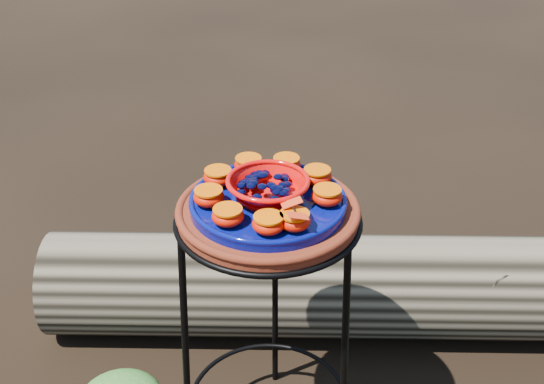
# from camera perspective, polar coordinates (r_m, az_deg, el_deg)

# --- Properties ---
(plant_stand) EXTENTS (0.44, 0.44, 0.70)m
(plant_stand) POSITION_cam_1_polar(r_m,az_deg,el_deg) (1.67, -0.30, -12.43)
(plant_stand) COLOR black
(plant_stand) RESTS_ON ground
(terracotta_saucer) EXTENTS (0.38, 0.38, 0.03)m
(terracotta_saucer) POSITION_cam_1_polar(r_m,az_deg,el_deg) (1.45, -0.34, -1.81)
(terracotta_saucer) COLOR #611008
(terracotta_saucer) RESTS_ON plant_stand
(cobalt_plate) EXTENTS (0.33, 0.33, 0.02)m
(cobalt_plate) POSITION_cam_1_polar(r_m,az_deg,el_deg) (1.43, -0.34, -0.92)
(cobalt_plate) COLOR #03004B
(cobalt_plate) RESTS_ON terracotta_saucer
(red_bowl) EXTENTS (0.16, 0.16, 0.05)m
(red_bowl) POSITION_cam_1_polar(r_m,az_deg,el_deg) (1.41, -0.35, 0.25)
(red_bowl) COLOR red
(red_bowl) RESTS_ON cobalt_plate
(glass_gems) EXTENTS (0.13, 0.13, 0.02)m
(glass_gems) POSITION_cam_1_polar(r_m,az_deg,el_deg) (1.40, -0.35, 1.45)
(glass_gems) COLOR black
(glass_gems) RESTS_ON red_bowl
(orange_half_0) EXTENTS (0.06, 0.06, 0.04)m
(orange_half_0) POSITION_cam_1_polar(r_m,az_deg,el_deg) (1.32, 1.89, -2.41)
(orange_half_0) COLOR #C81100
(orange_half_0) RESTS_ON cobalt_plate
(orange_half_1) EXTENTS (0.06, 0.06, 0.04)m
(orange_half_1) POSITION_cam_1_polar(r_m,az_deg,el_deg) (1.40, 4.63, -0.35)
(orange_half_1) COLOR #C81100
(orange_half_1) RESTS_ON cobalt_plate
(orange_half_2) EXTENTS (0.06, 0.06, 0.04)m
(orange_half_2) POSITION_cam_1_polar(r_m,az_deg,el_deg) (1.47, 3.79, 1.32)
(orange_half_2) COLOR #C81100
(orange_half_2) RESTS_ON cobalt_plate
(orange_half_3) EXTENTS (0.06, 0.06, 0.04)m
(orange_half_3) POSITION_cam_1_polar(r_m,az_deg,el_deg) (1.52, 1.21, 2.32)
(orange_half_3) COLOR #C81100
(orange_half_3) RESTS_ON cobalt_plate
(orange_half_4) EXTENTS (0.06, 0.06, 0.04)m
(orange_half_4) POSITION_cam_1_polar(r_m,az_deg,el_deg) (1.52, -1.98, 2.30)
(orange_half_4) COLOR #C81100
(orange_half_4) RESTS_ON cobalt_plate
(orange_half_5) EXTENTS (0.06, 0.06, 0.04)m
(orange_half_5) POSITION_cam_1_polar(r_m,az_deg,el_deg) (1.47, -4.53, 1.26)
(orange_half_5) COLOR #C81100
(orange_half_5) RESTS_ON cobalt_plate
(orange_half_6) EXTENTS (0.06, 0.06, 0.04)m
(orange_half_6) POSITION_cam_1_polar(r_m,az_deg,el_deg) (1.40, -5.31, -0.42)
(orange_half_6) COLOR #C81100
(orange_half_6) RESTS_ON cobalt_plate
(orange_half_7) EXTENTS (0.06, 0.06, 0.04)m
(orange_half_7) POSITION_cam_1_polar(r_m,az_deg,el_deg) (1.34, -3.72, -2.03)
(orange_half_7) COLOR #C81100
(orange_half_7) RESTS_ON cobalt_plate
(orange_half_8) EXTENTS (0.06, 0.06, 0.04)m
(orange_half_8) POSITION_cam_1_polar(r_m,az_deg,el_deg) (1.31, -0.30, -2.69)
(orange_half_8) COLOR #C81100
(orange_half_8) RESTS_ON cobalt_plate
(butterfly) EXTENTS (0.10, 0.08, 0.02)m
(butterfly) POSITION_cam_1_polar(r_m,az_deg,el_deg) (1.31, 1.91, -1.49)
(butterfly) COLOR red
(butterfly) RESTS_ON orange_half_0
(driftwood_log) EXTENTS (1.73, 0.55, 0.32)m
(driftwood_log) POSITION_cam_1_polar(r_m,az_deg,el_deg) (2.14, 4.40, -7.81)
(driftwood_log) COLOR black
(driftwood_log) RESTS_ON ground
(foliage_back) EXTENTS (0.28, 0.28, 0.14)m
(foliage_back) POSITION_cam_1_polar(r_m,az_deg,el_deg) (2.26, -5.60, -8.48)
(foliage_back) COLOR #1B5B1C
(foliage_back) RESTS_ON ground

